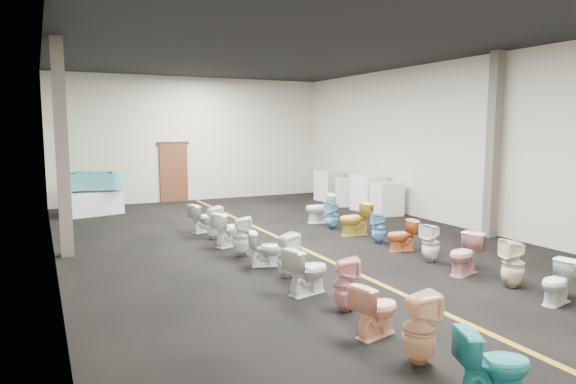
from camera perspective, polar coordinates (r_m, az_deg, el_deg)
name	(u,v)px	position (r m, az deg, el deg)	size (l,w,h in m)	color
floor	(291,243)	(12.05, 0.28, -5.71)	(16.00, 16.00, 0.00)	black
ceiling	(291,46)	(11.88, 0.30, 15.96)	(16.00, 16.00, 0.00)	black
wall_back	(194,139)	(19.25, -10.39, 5.79)	(10.00, 10.00, 0.00)	beige
wall_left	(50,151)	(10.53, -24.96, 4.12)	(16.00, 16.00, 0.00)	beige
wall_right	(456,144)	(14.67, 18.15, 5.13)	(16.00, 16.00, 0.00)	beige
aisle_stripe	(291,243)	(12.05, 0.28, -5.69)	(0.12, 15.60, 0.01)	#946C15
back_door	(174,173)	(19.05, -12.58, 2.10)	(1.00, 0.10, 2.10)	#562D19
door_frame	(173,143)	(19.00, -12.67, 5.32)	(1.15, 0.08, 0.10)	#331C11
column_left	(62,149)	(11.54, -23.82, 4.39)	(0.25, 0.25, 4.50)	#59544C
column_right	(493,146)	(13.44, 21.85, 4.81)	(0.25, 0.25, 4.50)	#59544C
display_table	(94,203)	(16.96, -20.78, -1.16)	(1.62, 0.81, 0.72)	white
bathtub	(93,180)	(16.88, -20.88, 1.22)	(1.82, 0.96, 0.55)	#42B6BE
appliance_crate_a	(387,199)	(16.09, 10.92, -0.74)	(0.78, 0.78, 1.00)	silver
appliance_crate_b	(368,193)	(16.87, 8.93, -0.07)	(0.84, 0.84, 1.16)	white
appliance_crate_c	(349,192)	(17.82, 6.82, -0.01)	(0.82, 0.82, 0.93)	silver
appliance_crate_d	(328,186)	(19.00, 4.52, 0.72)	(0.77, 0.77, 1.09)	silver
toilet_left_0	(494,364)	(5.72, 21.88, -17.35)	(0.41, 0.72, 0.74)	teal
toilet_left_1	(420,328)	(6.23, 14.41, -14.45)	(0.38, 0.39, 0.85)	#EFB88A
toilet_left_2	(376,309)	(6.91, 9.73, -12.68)	(0.40, 0.70, 0.72)	#FFB899
toilet_left_3	(345,284)	(7.70, 6.39, -10.15)	(0.36, 0.37, 0.81)	#E19FA2
toilet_left_4	(307,270)	(8.42, 2.13, -8.69)	(0.43, 0.76, 0.78)	silver
toilet_left_5	(287,255)	(9.28, -0.10, -7.06)	(0.37, 0.37, 0.81)	silver
toilet_left_6	(266,248)	(10.07, -2.45, -6.28)	(0.39, 0.68, 0.69)	silver
toilet_left_7	(242,236)	(10.85, -5.19, -4.93)	(0.38, 0.38, 0.83)	silver
toilet_left_8	(229,229)	(11.76, -6.61, -4.11)	(0.44, 0.77, 0.79)	white
toilet_left_9	(214,223)	(12.54, -8.26, -3.39)	(0.36, 0.37, 0.80)	silver
toilet_left_10	(204,218)	(13.40, -9.37, -2.87)	(0.41, 0.73, 0.74)	silver
toilet_right_1	(558,283)	(8.97, 27.79, -8.89)	(0.38, 0.66, 0.67)	silver
toilet_right_2	(513,263)	(9.50, 23.73, -7.28)	(0.38, 0.38, 0.84)	beige
toilet_right_3	(465,254)	(10.01, 19.04, -6.55)	(0.43, 0.75, 0.76)	#D89593
toilet_right_4	(431,243)	(10.71, 15.57, -5.46)	(0.35, 0.36, 0.79)	white
toilet_right_5	(402,235)	(11.53, 12.55, -4.73)	(0.38, 0.67, 0.68)	orange
toilet_right_6	(379,228)	(12.16, 10.05, -3.94)	(0.33, 0.34, 0.73)	#64A0D0
toilet_right_7	(355,219)	(12.95, 7.44, -2.99)	(0.46, 0.81, 0.83)	gold
toilet_right_8	(332,215)	(13.69, 4.93, -2.59)	(0.33, 0.34, 0.74)	#6BABD1
toilet_right_9	(320,208)	(14.51, 3.59, -1.82)	(0.47, 0.82, 0.84)	white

